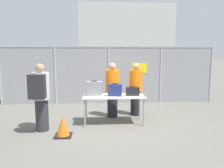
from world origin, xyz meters
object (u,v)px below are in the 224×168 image
(traveler_hooded, at_px, (40,95))
(security_worker_near, at_px, (112,89))
(security_worker_far, at_px, (136,89))
(suitcase_black, at_px, (133,91))
(suitcase_navy, at_px, (115,90))
(utility_trailer, at_px, (134,87))
(inspection_table, at_px, (114,98))
(suitcase_grey, at_px, (94,88))
(traffic_cone, at_px, (63,127))

(traveler_hooded, bearing_deg, security_worker_near, 41.95)
(traveler_hooded, bearing_deg, security_worker_far, 36.71)
(suitcase_black, relative_size, security_worker_far, 0.21)
(suitcase_black, bearing_deg, suitcase_navy, -174.62)
(security_worker_near, relative_size, utility_trailer, 0.44)
(security_worker_far, relative_size, utility_trailer, 0.44)
(security_worker_near, bearing_deg, suitcase_black, 113.84)
(inspection_table, height_order, traveler_hooded, traveler_hooded)
(suitcase_black, bearing_deg, security_worker_near, 131.62)
(security_worker_near, bearing_deg, suitcase_navy, 74.67)
(security_worker_near, distance_m, utility_trailer, 3.72)
(inspection_table, bearing_deg, suitcase_black, 3.19)
(inspection_table, distance_m, suitcase_grey, 0.62)
(inspection_table, distance_m, security_worker_near, 0.65)
(suitcase_navy, distance_m, traffic_cone, 1.76)
(suitcase_navy, xyz_separation_m, traveler_hooded, (-1.93, -0.51, -0.01))
(traveler_hooded, bearing_deg, utility_trailer, 65.99)
(inspection_table, xyz_separation_m, traveler_hooded, (-1.90, -0.53, 0.22))
(suitcase_black, distance_m, traffic_cone, 2.18)
(suitcase_navy, distance_m, security_worker_near, 0.66)
(security_worker_near, bearing_deg, traffic_cone, 32.16)
(traveler_hooded, relative_size, traffic_cone, 3.40)
(inspection_table, relative_size, security_worker_near, 1.02)
(inspection_table, height_order, utility_trailer, inspection_table)
(traveler_hooded, relative_size, security_worker_near, 1.02)
(suitcase_navy, relative_size, traffic_cone, 0.80)
(suitcase_navy, distance_m, utility_trailer, 4.33)
(suitcase_grey, bearing_deg, security_worker_near, 43.63)
(inspection_table, distance_m, suitcase_navy, 0.24)
(inspection_table, relative_size, traffic_cone, 3.38)
(inspection_table, height_order, suitcase_black, suitcase_black)
(suitcase_black, xyz_separation_m, traffic_cone, (-1.84, -0.94, -0.68))
(inspection_table, relative_size, suitcase_navy, 4.26)
(suitcase_grey, height_order, security_worker_far, security_worker_far)
(suitcase_navy, height_order, security_worker_far, security_worker_far)
(inspection_table, height_order, suitcase_navy, suitcase_navy)
(traveler_hooded, bearing_deg, traffic_cone, -21.92)
(suitcase_grey, relative_size, security_worker_near, 0.27)
(suitcase_black, height_order, security_worker_far, security_worker_far)
(suitcase_navy, bearing_deg, suitcase_black, 5.38)
(suitcase_grey, distance_m, suitcase_navy, 0.60)
(security_worker_far, bearing_deg, utility_trailer, -108.70)
(traveler_hooded, distance_m, utility_trailer, 5.64)
(traveler_hooded, height_order, traffic_cone, traveler_hooded)
(suitcase_grey, bearing_deg, inspection_table, -10.80)
(inspection_table, xyz_separation_m, suitcase_grey, (-0.55, 0.11, 0.27))
(security_worker_far, distance_m, utility_trailer, 3.38)
(suitcase_grey, distance_m, suitcase_black, 1.10)
(suitcase_black, relative_size, traveler_hooded, 0.21)
(security_worker_far, bearing_deg, suitcase_grey, 17.35)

